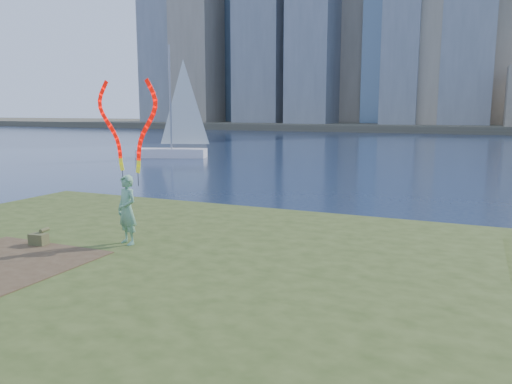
% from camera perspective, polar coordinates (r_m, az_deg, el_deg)
% --- Properties ---
extents(ground, '(320.00, 320.00, 0.00)m').
position_cam_1_polar(ground, '(12.27, -8.42, -8.73)').
color(ground, '#1B2843').
rests_on(ground, ground).
extents(grassy_knoll, '(20.00, 18.00, 0.80)m').
position_cam_1_polar(grassy_knoll, '(10.40, -15.30, -10.36)').
color(grassy_knoll, '#364518').
rests_on(grassy_knoll, ground).
extents(far_shore, '(320.00, 40.00, 1.20)m').
position_cam_1_polar(far_shore, '(105.08, 20.49, 7.04)').
color(far_shore, '#4B4637').
rests_on(far_shore, ground).
extents(woman_with_ribbons, '(1.91, 0.72, 3.96)m').
position_cam_1_polar(woman_with_ribbons, '(11.42, -14.50, 1.17)').
color(woman_with_ribbons, '#217B47').
rests_on(woman_with_ribbons, grassy_knoll).
extents(canvas_bag, '(0.40, 0.45, 0.36)m').
position_cam_1_polar(canvas_bag, '(12.19, -23.55, -4.93)').
color(canvas_bag, brown).
rests_on(canvas_bag, grassy_knoll).
extents(sailboat, '(5.83, 3.44, 8.86)m').
position_cam_1_polar(sailboat, '(40.66, -9.24, 6.04)').
color(sailboat, white).
rests_on(sailboat, ground).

